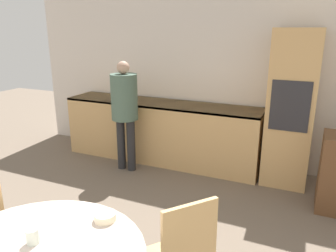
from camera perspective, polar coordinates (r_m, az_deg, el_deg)
name	(u,v)px	position (r m, az deg, el deg)	size (l,w,h in m)	color
wall_back	(232,76)	(4.77, 11.00, 8.53)	(6.57, 0.05, 2.60)	silver
kitchen_counter	(161,131)	(4.94, -1.25, -0.83)	(2.97, 0.60, 0.90)	tan
oven_unit	(291,109)	(4.38, 20.62, 2.79)	(0.55, 0.59, 1.96)	tan
person_standing	(125,105)	(4.51, -7.57, 3.66)	(0.36, 0.36, 1.54)	#262628
cup	(33,236)	(2.11, -22.51, -17.29)	(0.08, 0.08, 0.09)	silver
bowl_near	(105,217)	(2.20, -10.90, -15.26)	(0.14, 0.14, 0.05)	beige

